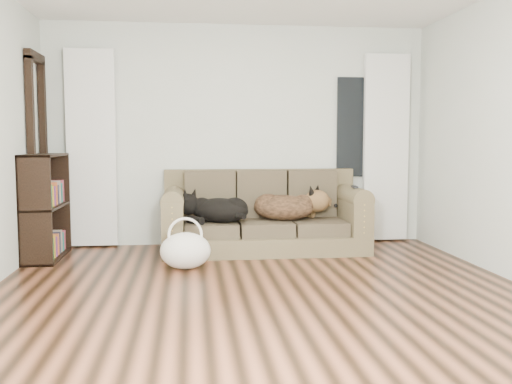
{
  "coord_description": "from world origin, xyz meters",
  "views": [
    {
      "loc": [
        -0.58,
        -4.32,
        1.24
      ],
      "look_at": [
        0.11,
        1.6,
        0.7
      ],
      "focal_mm": 40.0,
      "sensor_mm": 36.0,
      "label": 1
    }
  ],
  "objects": [
    {
      "name": "tote_bag",
      "position": [
        -0.63,
        1.15,
        0.16
      ],
      "size": [
        0.57,
        0.5,
        0.36
      ],
      "primitive_type": "ellipsoid",
      "rotation": [
        0.0,
        0.0,
        -0.27
      ],
      "color": "silver",
      "rests_on": "floor"
    },
    {
      "name": "bookshelf",
      "position": [
        -2.09,
        1.83,
        0.5
      ],
      "size": [
        0.43,
        0.91,
        1.1
      ],
      "primitive_type": "cube",
      "rotation": [
        0.0,
        0.0,
        -0.11
      ],
      "color": "black",
      "rests_on": "floor"
    },
    {
      "name": "floor",
      "position": [
        0.0,
        0.0,
        0.0
      ],
      "size": [
        5.0,
        5.0,
        0.0
      ],
      "primitive_type": "plane",
      "color": "black",
      "rests_on": "ground"
    },
    {
      "name": "dog_black_lab",
      "position": [
        -0.29,
        1.87,
        0.48
      ],
      "size": [
        0.78,
        0.7,
        0.28
      ],
      "primitive_type": "ellipsoid",
      "rotation": [
        0.0,
        0.0,
        -0.49
      ],
      "color": "black",
      "rests_on": "sofa"
    },
    {
      "name": "window_pane",
      "position": [
        1.45,
        2.47,
        1.4
      ],
      "size": [
        0.5,
        0.03,
        1.2
      ],
      "primitive_type": "cube",
      "color": "black",
      "rests_on": "wall_back"
    },
    {
      "name": "door_casing",
      "position": [
        -2.2,
        2.05,
        1.05
      ],
      "size": [
        0.07,
        0.6,
        2.1
      ],
      "primitive_type": "cube",
      "color": "black",
      "rests_on": "ground"
    },
    {
      "name": "sofa",
      "position": [
        0.25,
        1.97,
        0.45
      ],
      "size": [
        2.24,
        0.97,
        0.92
      ],
      "primitive_type": "cube",
      "color": "brown",
      "rests_on": "floor"
    },
    {
      "name": "wall_back",
      "position": [
        0.0,
        2.5,
        1.3
      ],
      "size": [
        4.5,
        0.04,
        2.6
      ],
      "primitive_type": "cube",
      "color": "beige",
      "rests_on": "ground"
    },
    {
      "name": "tv_remote",
      "position": [
        1.23,
        1.78,
        0.73
      ],
      "size": [
        0.07,
        0.2,
        0.02
      ],
      "primitive_type": "cube",
      "rotation": [
        0.0,
        0.0,
        -0.1
      ],
      "color": "black",
      "rests_on": "sofa"
    },
    {
      "name": "dog_shepherd",
      "position": [
        0.51,
        1.96,
        0.49
      ],
      "size": [
        0.85,
        0.74,
        0.31
      ],
      "primitive_type": "ellipsoid",
      "rotation": [
        0.0,
        0.0,
        2.74
      ],
      "color": "black",
      "rests_on": "sofa"
    },
    {
      "name": "curtain_left",
      "position": [
        -1.7,
        2.42,
        1.15
      ],
      "size": [
        0.55,
        0.08,
        2.25
      ],
      "primitive_type": "cube",
      "color": "white",
      "rests_on": "ground"
    },
    {
      "name": "curtain_right",
      "position": [
        1.8,
        2.42,
        1.15
      ],
      "size": [
        0.55,
        0.08,
        2.25
      ],
      "primitive_type": "cube",
      "color": "white",
      "rests_on": "ground"
    }
  ]
}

